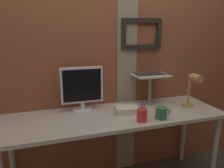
{
  "coord_description": "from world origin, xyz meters",
  "views": [
    {
      "loc": [
        -0.63,
        -1.68,
        1.48
      ],
      "look_at": [
        -0.07,
        0.1,
        1.01
      ],
      "focal_mm": 34.86,
      "sensor_mm": 36.0,
      "label": 1
    }
  ],
  "objects_px": {
    "desk_lamp": "(193,87)",
    "pen_cup": "(142,115)",
    "monitor": "(82,87)",
    "laptop": "(148,70)",
    "coffee_mug": "(161,113)"
  },
  "relations": [
    {
      "from": "desk_lamp",
      "to": "pen_cup",
      "type": "bearing_deg",
      "value": -165.75
    },
    {
      "from": "monitor",
      "to": "desk_lamp",
      "type": "xyz_separation_m",
      "value": [
        0.99,
        -0.23,
        -0.02
      ]
    },
    {
      "from": "monitor",
      "to": "desk_lamp",
      "type": "relative_size",
      "value": 1.21
    },
    {
      "from": "monitor",
      "to": "laptop",
      "type": "height_order",
      "value": "laptop"
    },
    {
      "from": "desk_lamp",
      "to": "pen_cup",
      "type": "height_order",
      "value": "desk_lamp"
    },
    {
      "from": "pen_cup",
      "to": "desk_lamp",
      "type": "bearing_deg",
      "value": 14.25
    },
    {
      "from": "pen_cup",
      "to": "coffee_mug",
      "type": "height_order",
      "value": "pen_cup"
    },
    {
      "from": "desk_lamp",
      "to": "coffee_mug",
      "type": "distance_m",
      "value": 0.46
    },
    {
      "from": "coffee_mug",
      "to": "pen_cup",
      "type": "bearing_deg",
      "value": -179.93
    },
    {
      "from": "monitor",
      "to": "desk_lamp",
      "type": "bearing_deg",
      "value": -13.29
    },
    {
      "from": "desk_lamp",
      "to": "pen_cup",
      "type": "xyz_separation_m",
      "value": [
        -0.58,
        -0.15,
        -0.15
      ]
    },
    {
      "from": "coffee_mug",
      "to": "laptop",
      "type": "bearing_deg",
      "value": 79.12
    },
    {
      "from": "monitor",
      "to": "pen_cup",
      "type": "distance_m",
      "value": 0.59
    },
    {
      "from": "laptop",
      "to": "desk_lamp",
      "type": "height_order",
      "value": "laptop"
    },
    {
      "from": "laptop",
      "to": "desk_lamp",
      "type": "relative_size",
      "value": 1.03
    }
  ]
}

